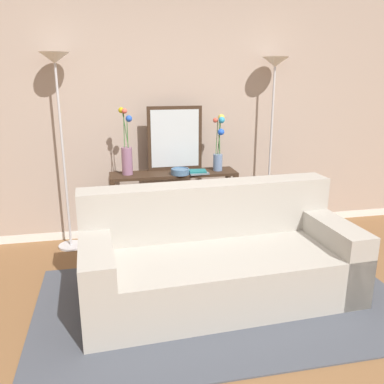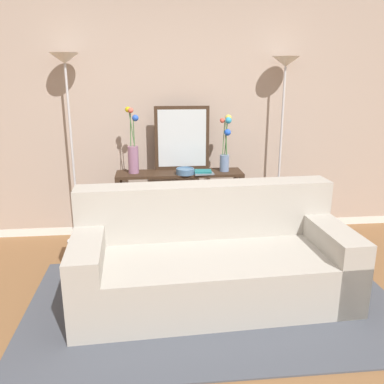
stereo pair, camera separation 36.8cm
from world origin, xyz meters
name	(u,v)px [view 1 (the left image)]	position (x,y,z in m)	size (l,w,h in m)	color
ground_plane	(231,362)	(0.00, 0.00, -0.01)	(16.00, 16.00, 0.02)	brown
back_wall	(171,117)	(0.00, 2.36, 1.31)	(12.00, 0.15, 2.63)	white
area_rug	(223,303)	(0.14, 0.67, 0.01)	(2.92, 1.69, 0.01)	#474C56
couch	(217,259)	(0.13, 0.83, 0.31)	(2.21, 1.06, 0.88)	#ADA89E
console_table	(174,195)	(-0.04, 1.96, 0.54)	(1.31, 0.33, 0.78)	#382619
floor_lamp_left	(58,98)	(-1.13, 2.07, 1.54)	(0.28, 0.28, 1.96)	silver
floor_lamp_right	(273,98)	(1.06, 2.07, 1.52)	(0.28, 0.28, 1.94)	silver
wall_mirror	(175,138)	(0.00, 2.09, 1.12)	(0.57, 0.02, 0.67)	#382619
vase_tall_flowers	(127,154)	(-0.51, 1.98, 1.00)	(0.13, 0.12, 0.67)	gray
vase_short_flowers	(219,147)	(0.44, 1.96, 1.03)	(0.12, 0.11, 0.59)	#6B84AD
fruit_bowl	(180,171)	(0.01, 1.87, 0.81)	(0.19, 0.19, 0.06)	#4C7093
book_stack	(198,172)	(0.20, 1.86, 0.80)	(0.21, 0.17, 0.03)	slate
book_row_under_console	(143,240)	(-0.38, 1.96, 0.06)	(0.42, 0.18, 0.12)	maroon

